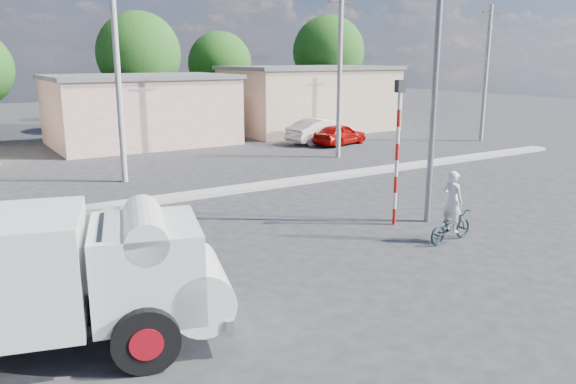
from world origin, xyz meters
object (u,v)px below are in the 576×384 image
truck (45,278)px  cyclist (452,212)px  bicycle (451,226)px  traffic_pole (398,140)px  car_red (340,134)px  car_cream (321,131)px  streetlight (433,58)px

truck → cyclist: truck is taller
bicycle → traffic_pole: traffic_pole is taller
car_red → traffic_pole: (-8.46, -13.82, 1.97)m
bicycle → traffic_pole: (-0.18, 2.06, 2.15)m
bicycle → car_cream: size_ratio=0.38×
bicycle → car_red: bearing=-33.3°
cyclist → traffic_pole: (-0.18, 2.06, 1.74)m
truck → traffic_pole: bearing=30.2°
bicycle → car_red: 17.92m
truck → car_red: 24.97m
streetlight → car_red: bearing=62.0°
truck → car_cream: size_ratio=1.45×
car_red → car_cream: bearing=8.4°
truck → bicycle: (10.50, 0.56, -0.94)m
bicycle → car_red: car_red is taller
car_red → traffic_pole: 16.33m
cyclist → car_red: 17.92m
cyclist → streetlight: bearing=-29.0°
car_red → streetlight: bearing=136.6°
cyclist → streetlight: (0.76, 1.76, 4.11)m
car_red → streetlight: 16.58m
cyclist → traffic_pole: size_ratio=0.39×
car_cream → car_red: bearing=-162.5°
car_red → streetlight: size_ratio=0.41×
car_red → traffic_pole: size_ratio=0.84×
cyclist → streetlight: 4.54m
bicycle → streetlight: size_ratio=0.19×
streetlight → cyclist: bearing=-113.3°
car_cream → streetlight: bearing=149.1°
truck → streetlight: streetlight is taller
truck → streetlight: bearing=27.6°
cyclist → car_cream: bearing=-30.2°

